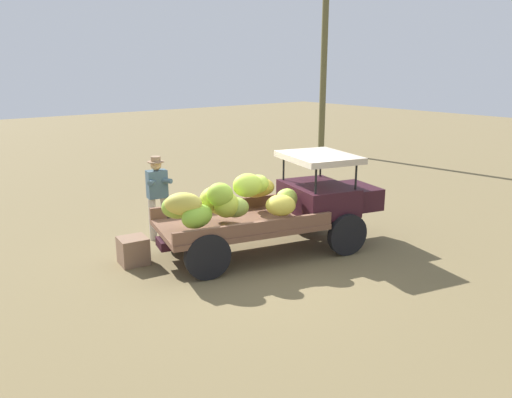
% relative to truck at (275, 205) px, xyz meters
% --- Properties ---
extents(ground_plane, '(60.00, 60.00, 0.00)m').
position_rel_truck_xyz_m(ground_plane, '(-0.41, 0.05, -0.93)').
color(ground_plane, olive).
extents(truck, '(4.66, 2.62, 1.84)m').
position_rel_truck_xyz_m(truck, '(0.00, 0.00, 0.00)').
color(truck, '#32131D').
rests_on(truck, ground).
extents(farmer, '(0.52, 0.49, 1.75)m').
position_rel_truck_xyz_m(farmer, '(-1.43, 2.03, 0.07)').
color(farmer, '#C1B4A2').
rests_on(farmer, ground).
extents(wooden_crate, '(0.55, 0.54, 0.50)m').
position_rel_truck_xyz_m(wooden_crate, '(-2.46, 1.10, -0.69)').
color(wooden_crate, '#84634C').
rests_on(wooden_crate, ground).
extents(loose_banana_bunch, '(0.70, 0.65, 0.32)m').
position_rel_truck_xyz_m(loose_banana_bunch, '(-0.61, 2.11, -0.78)').
color(loose_banana_bunch, '#B7CA3C').
rests_on(loose_banana_bunch, ground).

